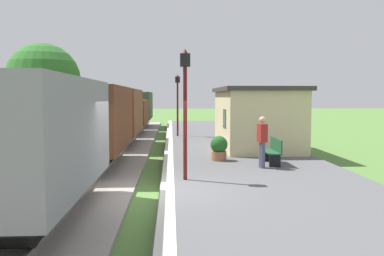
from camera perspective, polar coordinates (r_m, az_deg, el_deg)
The scene contains 15 objects.
ground_plane at distance 10.72m, azimuth -5.59°, elevation -9.79°, with size 160.00×160.00×0.00m, color #517A38.
platform_slab at distance 11.01m, azimuth 11.49°, elevation -8.80°, with size 6.00×60.00×0.25m, color #565659.
platform_edge_stripe at distance 10.65m, azimuth -3.42°, elevation -8.46°, with size 0.36×60.00×0.01m, color silver.
track_ballast at distance 11.08m, azimuth -18.25°, elevation -9.20°, with size 3.80×60.00×0.12m, color gray.
rail_near at distance 10.88m, azimuth -14.57°, elevation -8.66°, with size 0.07×60.00×0.14m, color slate.
rail_far at distance 11.26m, azimuth -21.84°, elevation -8.40°, with size 0.07×60.00×0.14m, color slate.
freight_train at distance 21.34m, azimuth -10.73°, elevation 1.63°, with size 2.50×32.60×2.72m.
station_hut at distance 19.08m, azimuth 8.88°, elevation 1.41°, with size 3.50×5.80×2.78m.
bench_near_hut at distance 14.74m, azimuth 11.08°, elevation -3.11°, with size 0.42×1.50×0.91m.
bench_down_platform at distance 24.52m, azimuth 5.43°, elevation -0.10°, with size 0.42×1.50×0.91m.
person_waiting at distance 13.87m, azimuth 9.66°, elevation -1.63°, with size 0.29×0.41×1.71m.
potted_planter at distance 15.35m, azimuth 3.74°, elevation -2.73°, with size 0.64×0.64×0.92m.
lamp_post_near at distance 11.64m, azimuth -0.96°, elevation 5.27°, with size 0.28×0.28×3.70m.
lamp_post_far at distance 24.88m, azimuth -2.01°, elevation 4.78°, with size 0.28×0.28×3.70m.
tree_trackside_far at distance 23.85m, azimuth -19.85°, elevation 6.24°, with size 3.96×3.96×5.49m.
Camera 1 is at (0.50, -10.38, 2.61)m, focal length 38.63 mm.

